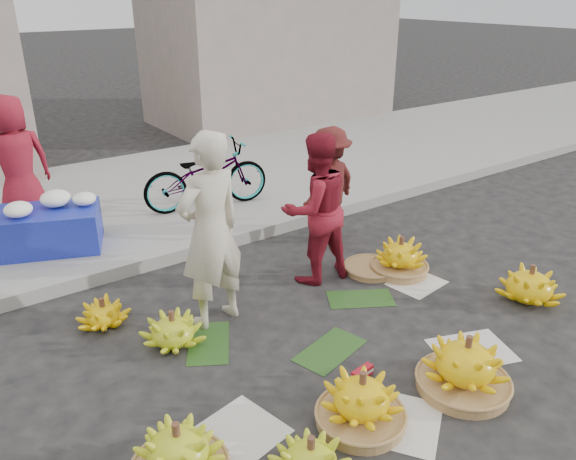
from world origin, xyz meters
TOP-DOWN VIEW (x-y plane):
  - ground at (0.00, 0.00)m, footprint 80.00×80.00m
  - curb at (0.00, 2.20)m, footprint 40.00×0.25m
  - sidewalk at (0.00, 4.30)m, footprint 40.00×4.00m
  - building_right at (4.50, 7.70)m, footprint 5.00×3.00m
  - newspaper_scatter at (0.00, -0.80)m, footprint 3.20×1.80m
  - banana_leaves at (-0.10, 0.20)m, footprint 2.00×1.00m
  - banana_bunch_0 at (-1.73, -0.70)m, footprint 0.68×0.68m
  - banana_bunch_1 at (-1.04, -1.16)m, footprint 0.51×0.51m
  - banana_bunch_2 at (-0.47, -1.00)m, footprint 0.68×0.68m
  - banana_bunch_3 at (0.43, -1.18)m, footprint 0.71×0.71m
  - banana_bunch_4 at (2.05, -0.67)m, footprint 0.67×0.67m
  - banana_bunch_5 at (1.43, 0.49)m, footprint 0.64×0.64m
  - banana_bunch_6 at (-1.15, 0.67)m, footprint 0.58×0.58m
  - banana_bunch_7 at (-1.55, 1.32)m, footprint 0.46×0.46m
  - basket_spare at (1.19, 0.68)m, footprint 0.61×0.61m
  - incense_stack at (-0.12, -0.63)m, footprint 0.21×0.09m
  - vendor_cream at (-0.67, 0.80)m, footprint 0.72×0.53m
  - vendor_red at (0.59, 0.92)m, footprint 0.81×0.65m
  - man_striped at (1.35, 1.64)m, footprint 1.01×0.74m
  - flower_table at (-1.56, 3.05)m, footprint 1.28×1.05m
  - flower_vendor at (-1.64, 3.88)m, footprint 0.85×0.60m
  - bicycle at (0.51, 3.19)m, footprint 0.87×1.77m

SIDE VIEW (x-z plane):
  - ground at x=0.00m, z-range 0.00..0.00m
  - newspaper_scatter at x=0.00m, z-range 0.00..0.01m
  - banana_leaves at x=-0.10m, z-range 0.00..0.01m
  - basket_spare at x=1.19m, z-range 0.00..0.06m
  - incense_stack at x=-0.12m, z-range 0.01..0.09m
  - sidewalk at x=0.00m, z-range 0.00..0.12m
  - curb at x=0.00m, z-range 0.00..0.15m
  - banana_bunch_7 at x=-1.55m, z-range -0.02..0.25m
  - banana_bunch_1 at x=-1.04m, z-range -0.02..0.28m
  - banana_bunch_6 at x=-1.15m, z-range -0.02..0.31m
  - banana_bunch_4 at x=2.05m, z-range -0.02..0.37m
  - banana_bunch_5 at x=1.43m, z-range -0.03..0.39m
  - banana_bunch_0 at x=-1.73m, z-range -0.03..0.40m
  - banana_bunch_2 at x=-0.47m, z-range -0.03..0.41m
  - banana_bunch_3 at x=0.43m, z-range -0.03..0.45m
  - flower_table at x=-1.56m, z-range 0.06..0.71m
  - bicycle at x=0.51m, z-range 0.12..1.01m
  - man_striped at x=1.35m, z-range 0.00..1.40m
  - vendor_red at x=0.59m, z-range 0.00..1.58m
  - vendor_cream at x=-0.67m, z-range 0.00..1.81m
  - flower_vendor at x=-1.64m, z-range 0.12..1.75m
  - building_right at x=4.50m, z-range 0.00..5.00m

